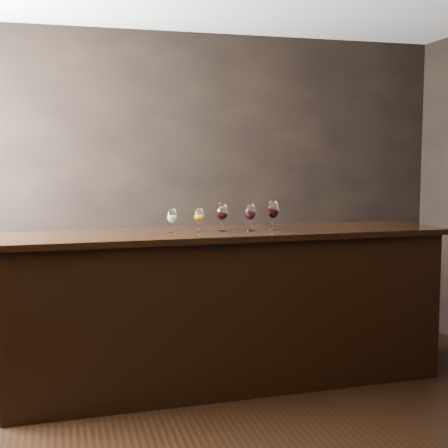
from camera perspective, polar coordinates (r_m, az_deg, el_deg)
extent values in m
plane|color=black|center=(3.86, 2.28, -19.59)|extent=(5.00, 5.00, 0.00)
cube|color=black|center=(5.68, -4.35, 3.20)|extent=(5.00, 0.02, 2.80)
cube|color=black|center=(4.64, 0.29, -7.95)|extent=(3.18, 0.80, 1.11)
cube|color=black|center=(4.53, 0.29, -0.89)|extent=(3.29, 0.87, 0.04)
cube|color=black|center=(5.75, 2.79, -6.30)|extent=(2.50, 0.40, 0.90)
cylinder|color=white|center=(4.43, -4.77, -0.77)|extent=(0.06, 0.06, 0.00)
cylinder|color=white|center=(4.43, -4.77, -0.33)|extent=(0.01, 0.01, 0.06)
ellipsoid|color=white|center=(4.42, -4.78, 0.76)|extent=(0.07, 0.07, 0.10)
cylinder|color=white|center=(4.41, -4.79, 1.35)|extent=(0.05, 0.05, 0.01)
ellipsoid|color=#B5C26E|center=(4.42, -4.78, 0.54)|extent=(0.06, 0.06, 0.05)
cylinder|color=white|center=(4.47, -2.32, -0.69)|extent=(0.06, 0.06, 0.00)
cylinder|color=white|center=(4.46, -2.32, -0.25)|extent=(0.01, 0.01, 0.07)
ellipsoid|color=white|center=(4.46, -2.32, 0.83)|extent=(0.07, 0.07, 0.10)
cylinder|color=white|center=(4.45, -2.32, 1.42)|extent=(0.05, 0.05, 0.01)
ellipsoid|color=orange|center=(4.46, -2.32, 0.61)|extent=(0.06, 0.06, 0.05)
cylinder|color=white|center=(4.52, -0.17, -0.60)|extent=(0.07, 0.07, 0.00)
cylinder|color=white|center=(4.52, -0.17, -0.11)|extent=(0.01, 0.01, 0.07)
ellipsoid|color=white|center=(4.51, -0.17, 1.11)|extent=(0.08, 0.08, 0.12)
cylinder|color=white|center=(4.51, -0.17, 1.79)|extent=(0.06, 0.06, 0.01)
ellipsoid|color=black|center=(4.51, -0.17, 0.86)|extent=(0.07, 0.07, 0.05)
cylinder|color=white|center=(4.55, 2.40, -0.58)|extent=(0.07, 0.07, 0.00)
cylinder|color=white|center=(4.54, 2.40, -0.08)|extent=(0.01, 0.01, 0.07)
ellipsoid|color=white|center=(4.54, 2.40, 1.13)|extent=(0.08, 0.08, 0.12)
cylinder|color=white|center=(4.53, 2.41, 1.79)|extent=(0.06, 0.06, 0.01)
ellipsoid|color=black|center=(4.54, 2.40, 0.88)|extent=(0.07, 0.07, 0.05)
cylinder|color=white|center=(4.63, 4.49, -0.48)|extent=(0.08, 0.08, 0.00)
cylinder|color=white|center=(4.62, 4.49, 0.04)|extent=(0.01, 0.01, 0.08)
ellipsoid|color=white|center=(4.61, 4.50, 1.32)|extent=(0.09, 0.09, 0.13)
cylinder|color=white|center=(4.61, 4.51, 2.03)|extent=(0.07, 0.07, 0.01)
ellipsoid|color=black|center=(4.61, 4.50, 1.06)|extent=(0.07, 0.07, 0.06)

